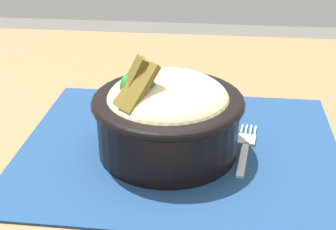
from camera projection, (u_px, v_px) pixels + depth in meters
table at (155, 175)px, 0.67m from camera, size 1.30×0.90×0.73m
placemat at (179, 148)px, 0.62m from camera, size 0.41×0.33×0.00m
bowl at (167, 113)px, 0.59m from camera, size 0.20×0.20×0.13m
fork at (245, 147)px, 0.62m from camera, size 0.03×0.13×0.00m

